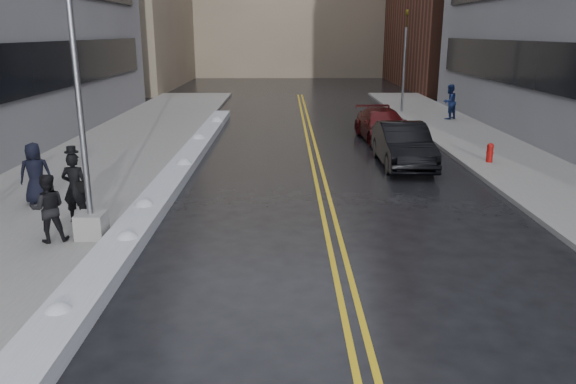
{
  "coord_description": "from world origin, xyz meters",
  "views": [
    {
      "loc": [
        1.31,
        -10.61,
        4.87
      ],
      "look_at": [
        1.37,
        1.88,
        1.3
      ],
      "focal_mm": 35.0,
      "sensor_mm": 36.0,
      "label": 1
    }
  ],
  "objects_px": {
    "fire_hydrant": "(490,152)",
    "car_black": "(403,145)",
    "pedestrian_fedora": "(75,188)",
    "pedestrian_east": "(449,102)",
    "lamppost": "(83,139)",
    "pedestrian_b": "(48,208)",
    "pedestrian_c": "(35,173)",
    "traffic_signal": "(405,57)",
    "car_maroon": "(383,125)"
  },
  "relations": [
    {
      "from": "lamppost",
      "to": "traffic_signal",
      "type": "relative_size",
      "value": 1.27
    },
    {
      "from": "lamppost",
      "to": "fire_hydrant",
      "type": "distance_m",
      "value": 14.81
    },
    {
      "from": "traffic_signal",
      "to": "pedestrian_east",
      "type": "relative_size",
      "value": 3.12
    },
    {
      "from": "pedestrian_fedora",
      "to": "fire_hydrant",
      "type": "bearing_deg",
      "value": -149.37
    },
    {
      "from": "lamppost",
      "to": "pedestrian_c",
      "type": "relative_size",
      "value": 4.34
    },
    {
      "from": "traffic_signal",
      "to": "car_black",
      "type": "bearing_deg",
      "value": -101.24
    },
    {
      "from": "pedestrian_fedora",
      "to": "pedestrian_east",
      "type": "bearing_deg",
      "value": -126.46
    },
    {
      "from": "pedestrian_fedora",
      "to": "pedestrian_b",
      "type": "height_order",
      "value": "pedestrian_fedora"
    },
    {
      "from": "pedestrian_east",
      "to": "car_black",
      "type": "bearing_deg",
      "value": 28.4
    },
    {
      "from": "pedestrian_c",
      "to": "lamppost",
      "type": "bearing_deg",
      "value": 113.3
    },
    {
      "from": "traffic_signal",
      "to": "pedestrian_fedora",
      "type": "distance_m",
      "value": 24.45
    },
    {
      "from": "fire_hydrant",
      "to": "pedestrian_c",
      "type": "height_order",
      "value": "pedestrian_c"
    },
    {
      "from": "lamppost",
      "to": "car_maroon",
      "type": "distance_m",
      "value": 16.15
    },
    {
      "from": "pedestrian_c",
      "to": "car_maroon",
      "type": "bearing_deg",
      "value": -156.11
    },
    {
      "from": "car_black",
      "to": "car_maroon",
      "type": "xyz_separation_m",
      "value": [
        0.11,
        5.18,
        -0.09
      ]
    },
    {
      "from": "fire_hydrant",
      "to": "car_maroon",
      "type": "bearing_deg",
      "value": 121.36
    },
    {
      "from": "pedestrian_east",
      "to": "car_black",
      "type": "xyz_separation_m",
      "value": [
        -4.77,
        -10.85,
        -0.31
      ]
    },
    {
      "from": "pedestrian_fedora",
      "to": "pedestrian_b",
      "type": "relative_size",
      "value": 1.13
    },
    {
      "from": "traffic_signal",
      "to": "pedestrian_c",
      "type": "height_order",
      "value": "traffic_signal"
    },
    {
      "from": "traffic_signal",
      "to": "pedestrian_c",
      "type": "relative_size",
      "value": 3.42
    },
    {
      "from": "traffic_signal",
      "to": "pedestrian_c",
      "type": "distance_m",
      "value": 24.03
    },
    {
      "from": "lamppost",
      "to": "traffic_signal",
      "type": "height_order",
      "value": "lamppost"
    },
    {
      "from": "pedestrian_b",
      "to": "pedestrian_east",
      "type": "relative_size",
      "value": 0.84
    },
    {
      "from": "car_black",
      "to": "car_maroon",
      "type": "bearing_deg",
      "value": 88.81
    },
    {
      "from": "lamppost",
      "to": "pedestrian_b",
      "type": "relative_size",
      "value": 4.72
    },
    {
      "from": "pedestrian_b",
      "to": "car_black",
      "type": "relative_size",
      "value": 0.33
    },
    {
      "from": "lamppost",
      "to": "car_maroon",
      "type": "height_order",
      "value": "lamppost"
    },
    {
      "from": "fire_hydrant",
      "to": "pedestrian_east",
      "type": "bearing_deg",
      "value": 82.17
    },
    {
      "from": "lamppost",
      "to": "pedestrian_east",
      "type": "bearing_deg",
      "value": 53.82
    },
    {
      "from": "lamppost",
      "to": "fire_hydrant",
      "type": "xyz_separation_m",
      "value": [
        12.3,
        8.0,
        -1.98
      ]
    },
    {
      "from": "fire_hydrant",
      "to": "pedestrian_c",
      "type": "relative_size",
      "value": 0.42
    },
    {
      "from": "fire_hydrant",
      "to": "car_black",
      "type": "bearing_deg",
      "value": 179.68
    },
    {
      "from": "pedestrian_b",
      "to": "pedestrian_c",
      "type": "bearing_deg",
      "value": -81.29
    },
    {
      "from": "pedestrian_c",
      "to": "car_black",
      "type": "distance_m",
      "value": 12.61
    },
    {
      "from": "lamppost",
      "to": "pedestrian_b",
      "type": "bearing_deg",
      "value": -163.76
    },
    {
      "from": "traffic_signal",
      "to": "car_black",
      "type": "relative_size",
      "value": 1.24
    },
    {
      "from": "lamppost",
      "to": "pedestrian_b",
      "type": "xyz_separation_m",
      "value": [
        -0.87,
        -0.25,
        -1.58
      ]
    },
    {
      "from": "traffic_signal",
      "to": "pedestrian_fedora",
      "type": "bearing_deg",
      "value": -121.02
    },
    {
      "from": "lamppost",
      "to": "traffic_signal",
      "type": "bearing_deg",
      "value": 61.79
    },
    {
      "from": "traffic_signal",
      "to": "pedestrian_b",
      "type": "distance_m",
      "value": 25.72
    },
    {
      "from": "pedestrian_east",
      "to": "lamppost",
      "type": "bearing_deg",
      "value": 15.98
    },
    {
      "from": "fire_hydrant",
      "to": "pedestrian_b",
      "type": "height_order",
      "value": "pedestrian_b"
    },
    {
      "from": "fire_hydrant",
      "to": "pedestrian_b",
      "type": "relative_size",
      "value": 0.45
    },
    {
      "from": "pedestrian_fedora",
      "to": "car_black",
      "type": "xyz_separation_m",
      "value": [
        9.76,
        6.87,
        -0.26
      ]
    },
    {
      "from": "lamppost",
      "to": "traffic_signal",
      "type": "xyz_separation_m",
      "value": [
        11.8,
        22.0,
        0.87
      ]
    },
    {
      "from": "car_maroon",
      "to": "fire_hydrant",
      "type": "bearing_deg",
      "value": -62.74
    },
    {
      "from": "fire_hydrant",
      "to": "car_black",
      "type": "xyz_separation_m",
      "value": [
        -3.28,
        0.02,
        0.25
      ]
    },
    {
      "from": "pedestrian_fedora",
      "to": "traffic_signal",
      "type": "bearing_deg",
      "value": -118.12
    },
    {
      "from": "car_maroon",
      "to": "pedestrian_c",
      "type": "bearing_deg",
      "value": -142.21
    },
    {
      "from": "pedestrian_east",
      "to": "car_black",
      "type": "height_order",
      "value": "pedestrian_east"
    }
  ]
}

